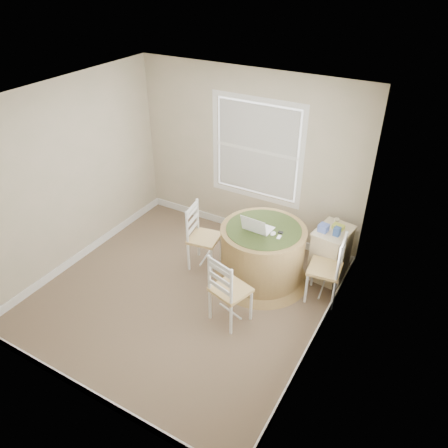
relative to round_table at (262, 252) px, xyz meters
The scene contains 14 objects.
room 1.22m from the round_table, 131.09° to the right, with size 3.64×3.64×2.64m.
round_table is the anchor object (origin of this frame).
chair_left 0.85m from the round_table, behind, with size 0.42×0.40×0.95m, color white, non-canonical shape.
chair_near 0.91m from the round_table, 89.24° to the right, with size 0.42×0.40×0.95m, color white, non-canonical shape.
chair_right 0.86m from the round_table, ahead, with size 0.42×0.40×0.95m, color white, non-canonical shape.
laptop 0.42m from the round_table, 138.61° to the right, with size 0.37×0.33×0.25m.
mouse 0.42m from the round_table, 19.71° to the right, with size 0.06×0.10×0.04m, color white.
phone 0.46m from the round_table, 18.44° to the right, with size 0.04×0.09×0.02m, color #B7BABF.
keys 0.44m from the round_table, ahead, with size 0.06×0.05×0.03m, color black.
corner_chest 0.95m from the round_table, 34.02° to the left, with size 0.49×0.62×0.76m.
tissue_box 0.87m from the round_table, 32.97° to the left, with size 0.12×0.12×0.10m, color #5C74D2.
box_yellow 1.06m from the round_table, 35.47° to the left, with size 0.15×0.10×0.06m, color #BCCB47.
box_blue 1.02m from the round_table, 26.28° to the left, with size 0.08×0.08×0.12m, color #33549A.
cup_cream 1.08m from the round_table, 41.46° to the left, with size 0.07×0.07×0.09m, color beige.
Camera 1 is at (2.66, -3.59, 3.92)m, focal length 35.00 mm.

